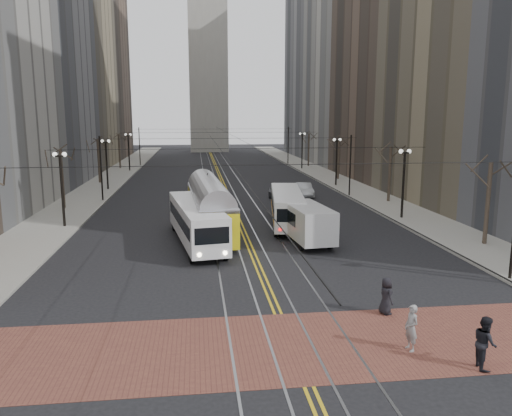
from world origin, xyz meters
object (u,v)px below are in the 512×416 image
object	(u,v)px
sedan_grey	(280,193)
sedan_silver	(304,190)
rear_bus	(287,208)
pedestrian_a	(386,296)
cargo_van	(307,225)
pedestrian_b	(411,328)
pedestrian_c	(485,342)
streetcar	(210,212)
transit_bus	(196,224)

from	to	relation	value
sedan_grey	sedan_silver	world-z (taller)	sedan_grey
rear_bus	pedestrian_a	size ratio (longest dim) A/B	6.22
rear_bus	cargo_van	xyz separation A→B (m)	(0.34, -5.91, -0.04)
pedestrian_b	pedestrian_a	bearing A→B (deg)	163.09
sedan_silver	pedestrian_a	distance (m)	32.50
pedestrian_c	pedestrian_b	bearing A→B (deg)	61.92
sedan_silver	streetcar	bearing A→B (deg)	-121.56
streetcar	sedan_grey	world-z (taller)	streetcar
sedan_grey	pedestrian_c	xyz separation A→B (m)	(1.19, -34.79, 0.11)
cargo_van	pedestrian_a	size ratio (longest dim) A/B	3.55
pedestrian_c	sedan_grey	bearing A→B (deg)	12.49
transit_bus	streetcar	bearing A→B (deg)	63.89
transit_bus	sedan_grey	xyz separation A→B (m)	(8.58, 16.50, -0.58)
cargo_van	pedestrian_b	distance (m)	16.00
rear_bus	sedan_grey	world-z (taller)	rear_bus
pedestrian_a	pedestrian_b	xyz separation A→B (m)	(-0.37, -3.44, 0.05)
sedan_silver	transit_bus	bearing A→B (deg)	-119.08
rear_bus	streetcar	bearing A→B (deg)	-154.89
transit_bus	pedestrian_a	distance (m)	15.62
transit_bus	pedestrian_a	xyz separation A→B (m)	(8.19, -13.29, -0.56)
transit_bus	rear_bus	size ratio (longest dim) A/B	1.09
streetcar	sedan_silver	distance (m)	19.06
streetcar	pedestrian_b	world-z (taller)	streetcar
transit_bus	sedan_grey	size ratio (longest dim) A/B	2.31
streetcar	rear_bus	world-z (taller)	streetcar
streetcar	rear_bus	distance (m)	6.47
cargo_van	sedan_silver	world-z (taller)	cargo_van
streetcar	sedan_silver	xyz separation A→B (m)	(10.60, 15.82, -0.86)
sedan_grey	pedestrian_b	bearing A→B (deg)	-92.50
cargo_van	rear_bus	bearing A→B (deg)	87.57
cargo_van	pedestrian_c	world-z (taller)	cargo_van
transit_bus	cargo_van	world-z (taller)	transit_bus
sedan_grey	sedan_silver	distance (m)	3.94
pedestrian_b	sedan_grey	bearing A→B (deg)	167.95
sedan_grey	sedan_silver	xyz separation A→B (m)	(3.02, 2.54, -0.10)
cargo_van	pedestrian_b	xyz separation A→B (m)	(0.32, -15.99, -0.41)
cargo_van	pedestrian_a	distance (m)	12.58
sedan_silver	pedestrian_c	distance (m)	37.37
sedan_grey	pedestrian_c	world-z (taller)	pedestrian_c
cargo_van	pedestrian_c	bearing A→B (deg)	-88.34
streetcar	pedestrian_c	bearing A→B (deg)	-71.36
sedan_grey	pedestrian_b	world-z (taller)	pedestrian_b
streetcar	cargo_van	world-z (taller)	streetcar
streetcar	pedestrian_c	distance (m)	23.24
cargo_van	sedan_grey	size ratio (longest dim) A/B	1.21
pedestrian_a	pedestrian_b	distance (m)	3.46
rear_bus	sedan_silver	xyz separation A→B (m)	(4.44, 13.87, -0.62)
sedan_silver	pedestrian_c	bearing A→B (deg)	-90.54
sedan_silver	sedan_grey	bearing A→B (deg)	-137.64
transit_bus	cargo_van	distance (m)	7.54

